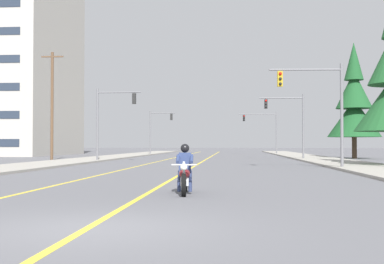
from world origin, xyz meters
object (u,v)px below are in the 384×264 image
(traffic_signal_near_left, at_px, (110,114))
(traffic_signal_far_right, at_px, (265,126))
(traffic_signal_mid_right, at_px, (291,117))
(conifer_tree_right_verge_far, at_px, (354,105))
(utility_pole_left_near, at_px, (52,104))
(traffic_signal_mid_left, at_px, (157,126))
(motorcycle_with_rider, at_px, (185,174))
(traffic_signal_near_right, at_px, (321,100))

(traffic_signal_near_left, height_order, traffic_signal_far_right, same)
(traffic_signal_mid_right, bearing_deg, conifer_tree_right_verge_far, 28.65)
(utility_pole_left_near, xyz_separation_m, conifer_tree_right_verge_far, (28.47, 7.99, 0.32))
(traffic_signal_mid_right, distance_m, conifer_tree_right_verge_far, 7.81)
(traffic_signal_mid_left, distance_m, conifer_tree_right_verge_far, 29.87)
(motorcycle_with_rider, relative_size, traffic_signal_mid_right, 0.35)
(utility_pole_left_near, bearing_deg, traffic_signal_mid_left, 78.29)
(motorcycle_with_rider, relative_size, traffic_signal_mid_left, 0.35)
(motorcycle_with_rider, height_order, traffic_signal_near_right, traffic_signal_near_right)
(motorcycle_with_rider, distance_m, conifer_tree_right_verge_far, 41.34)
(traffic_signal_near_right, bearing_deg, traffic_signal_mid_left, 110.57)
(traffic_signal_mid_left, bearing_deg, traffic_signal_near_right, -69.43)
(traffic_signal_near_left, bearing_deg, traffic_signal_far_right, 65.65)
(motorcycle_with_rider, bearing_deg, utility_pole_left_near, 115.69)
(motorcycle_with_rider, relative_size, traffic_signal_near_right, 0.35)
(motorcycle_with_rider, xyz_separation_m, utility_pole_left_near, (-14.78, 30.71, 4.49))
(traffic_signal_near_right, bearing_deg, utility_pole_left_near, 145.38)
(motorcycle_with_rider, xyz_separation_m, traffic_signal_mid_left, (-9.14, 57.91, 3.43))
(traffic_signal_far_right, xyz_separation_m, conifer_tree_right_verge_far, (7.47, -23.35, 1.25))
(traffic_signal_near_right, relative_size, traffic_signal_far_right, 1.00)
(traffic_signal_mid_right, height_order, traffic_signal_mid_left, same)
(traffic_signal_far_right, xyz_separation_m, utility_pole_left_near, (-21.00, -31.34, 0.93))
(motorcycle_with_rider, height_order, traffic_signal_mid_left, traffic_signal_mid_left)
(utility_pole_left_near, bearing_deg, conifer_tree_right_verge_far, 15.68)
(traffic_signal_far_right, bearing_deg, conifer_tree_right_verge_far, -72.26)
(traffic_signal_near_left, relative_size, traffic_signal_mid_left, 1.00)
(motorcycle_with_rider, distance_m, traffic_signal_far_right, 62.47)
(motorcycle_with_rider, bearing_deg, traffic_signal_far_right, 84.27)
(traffic_signal_near_left, bearing_deg, traffic_signal_near_right, -38.72)
(traffic_signal_near_right, xyz_separation_m, utility_pole_left_near, (-21.38, 14.76, 1.01))
(traffic_signal_near_right, distance_m, utility_pole_left_near, 26.00)
(traffic_signal_near_right, relative_size, traffic_signal_near_left, 1.00)
(traffic_signal_mid_right, bearing_deg, traffic_signal_far_right, 91.51)
(traffic_signal_near_right, xyz_separation_m, traffic_signal_far_right, (-0.38, 46.10, 0.08))
(traffic_signal_near_left, relative_size, traffic_signal_far_right, 1.00)
(traffic_signal_far_right, bearing_deg, traffic_signal_near_left, -114.35)
(traffic_signal_near_right, distance_m, conifer_tree_right_verge_far, 23.86)
(motorcycle_with_rider, bearing_deg, traffic_signal_mid_left, 98.97)
(motorcycle_with_rider, relative_size, utility_pole_left_near, 0.22)
(traffic_signal_near_left, bearing_deg, conifer_tree_right_verge_far, 24.33)
(traffic_signal_mid_left, height_order, conifer_tree_right_verge_far, conifer_tree_right_verge_far)
(traffic_signal_mid_left, relative_size, conifer_tree_right_verge_far, 0.53)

